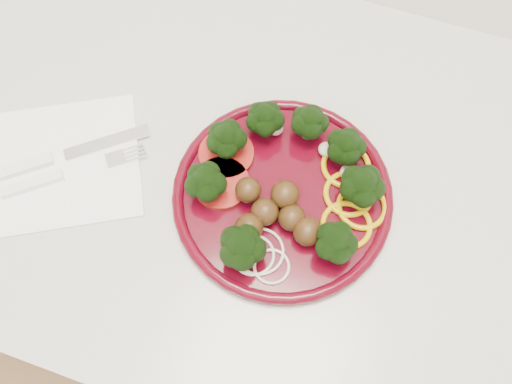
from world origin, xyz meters
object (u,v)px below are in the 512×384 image
(napkin, at_px, (69,163))
(plate, at_px, (284,189))
(knife, at_px, (48,160))
(fork, at_px, (50,179))

(napkin, bearing_deg, plate, 9.72)
(knife, bearing_deg, plate, -28.90)
(fork, bearing_deg, knife, 83.00)
(fork, bearing_deg, plate, -23.96)
(plate, distance_m, fork, 0.28)
(napkin, relative_size, fork, 1.16)
(napkin, height_order, fork, fork)
(plate, height_order, napkin, plate)
(knife, distance_m, fork, 0.03)
(plate, height_order, knife, plate)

